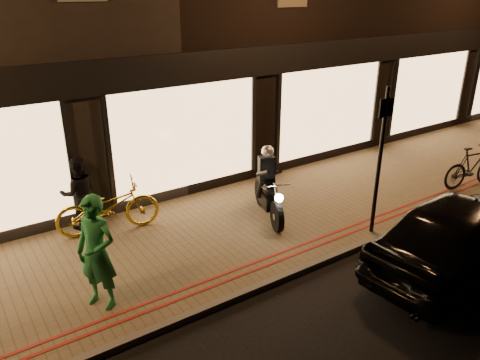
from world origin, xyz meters
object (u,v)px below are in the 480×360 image
object	(u,v)px
bicycle_gold	(108,207)
parked_car	(464,234)
person_green	(97,253)
motorcycle	(268,190)
sign_post	(380,154)

from	to	relation	value
bicycle_gold	parked_car	bearing A→B (deg)	-123.04
person_green	motorcycle	bearing A→B (deg)	69.42
bicycle_gold	parked_car	xyz separation A→B (m)	(4.85, -4.76, 0.07)
sign_post	parked_car	size ratio (longest dim) A/B	0.69
motorcycle	person_green	bearing A→B (deg)	-144.63
sign_post	person_green	distance (m)	5.51
motorcycle	parked_car	size ratio (longest dim) A/B	0.43
person_green	parked_car	distance (m)	6.29
sign_post	bicycle_gold	size ratio (longest dim) A/B	1.45
motorcycle	bicycle_gold	xyz separation A→B (m)	(-3.12, 1.27, -0.07)
parked_car	person_green	bearing A→B (deg)	61.92
sign_post	parked_car	distance (m)	2.06
sign_post	person_green	size ratio (longest dim) A/B	1.60
sign_post	person_green	xyz separation A→B (m)	(-5.41, 0.75, -0.74)
sign_post	parked_car	world-z (taller)	sign_post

